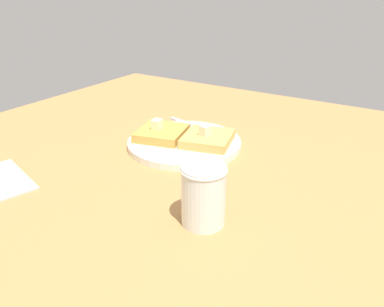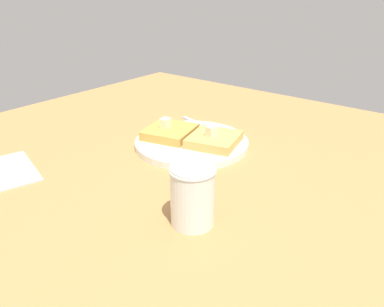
{
  "view_description": "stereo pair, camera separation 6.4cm",
  "coord_description": "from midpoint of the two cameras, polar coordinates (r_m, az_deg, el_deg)",
  "views": [
    {
      "loc": [
        41.52,
        -56.44,
        33.77
      ],
      "look_at": [
        10.75,
        -7.3,
        7.09
      ],
      "focal_mm": 35.0,
      "sensor_mm": 36.0,
      "label": 1
    },
    {
      "loc": [
        46.73,
        -52.76,
        33.77
      ],
      "look_at": [
        10.75,
        -7.3,
        7.09
      ],
      "focal_mm": 35.0,
      "sensor_mm": 36.0,
      "label": 2
    }
  ],
  "objects": [
    {
      "name": "toast_slice_left",
      "position": [
        0.79,
        -6.93,
        3.06
      ],
      "size": [
        11.48,
        11.94,
        1.82
      ],
      "primitive_type": "cube",
      "rotation": [
        0.0,
        0.0,
        0.25
      ],
      "color": "gold",
      "rests_on": "plate"
    },
    {
      "name": "table_surface",
      "position": [
        0.77,
        -6.25,
        -0.27
      ],
      "size": [
        101.45,
        101.45,
        2.59
      ],
      "primitive_type": "cube",
      "color": "#AC7A45",
      "rests_on": "ground"
    },
    {
      "name": "butter_pat_primary",
      "position": [
        0.79,
        -7.7,
        4.41
      ],
      "size": [
        2.04,
        2.22,
        2.03
      ],
      "primitive_type": "cube",
      "rotation": [
        0.0,
        0.0,
        1.68
      ],
      "color": "#F4E6B5",
      "rests_on": "toast_slice_left"
    },
    {
      "name": "syrup_jar",
      "position": [
        0.52,
        -1.78,
        -6.63
      ],
      "size": [
        6.45,
        6.45,
        8.85
      ],
      "color": "#391905",
      "rests_on": "table_surface"
    },
    {
      "name": "fork",
      "position": [
        0.84,
        -1.09,
        4.0
      ],
      "size": [
        15.96,
        4.64,
        0.36
      ],
      "color": "silver",
      "rests_on": "plate"
    },
    {
      "name": "plate",
      "position": [
        0.78,
        -3.52,
        1.64
      ],
      "size": [
        23.46,
        23.46,
        1.35
      ],
      "color": "silver",
      "rests_on": "table_surface"
    },
    {
      "name": "butter_pat_secondary",
      "position": [
        0.75,
        -0.42,
        3.47
      ],
      "size": [
        2.15,
        2.31,
        2.03
      ],
      "primitive_type": "cube",
      "rotation": [
        0.0,
        0.0,
        1.4
      ],
      "color": "beige",
      "rests_on": "toast_slice_middle"
    },
    {
      "name": "toast_slice_middle",
      "position": [
        0.76,
        -0.0,
        2.22
      ],
      "size": [
        11.48,
        11.94,
        1.82
      ],
      "primitive_type": "cube",
      "rotation": [
        0.0,
        0.0,
        0.25
      ],
      "color": "tan",
      "rests_on": "plate"
    }
  ]
}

